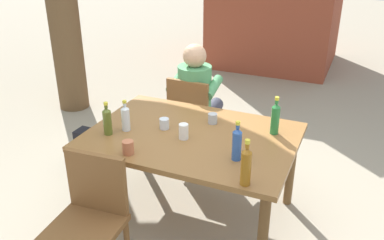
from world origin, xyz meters
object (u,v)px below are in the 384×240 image
object	(u,v)px
dining_table	(192,144)
bottle_clear	(126,118)
bottle_blue	(237,143)
cup_steel	(213,119)
backpack_by_near_side	(94,153)
cup_glass	(164,124)
chair_far_left	(193,114)
bottle_green	(275,118)
cup_terracotta	(128,147)
bottle_olive	(107,121)
cup_white	(184,131)
person_in_white_shirt	(198,95)
chair_near_left	(90,215)
bottle_amber	(246,165)

from	to	relation	value
dining_table	bottle_clear	world-z (taller)	bottle_clear
bottle_blue	cup_steel	xyz separation A→B (m)	(-0.34, 0.46, -0.08)
backpack_by_near_side	bottle_blue	bearing A→B (deg)	-16.74
cup_glass	backpack_by_near_side	xyz separation A→B (m)	(-0.89, 0.24, -0.58)
chair_far_left	bottle_clear	distance (m)	1.04
bottle_green	cup_terracotta	bearing A→B (deg)	-140.66
bottle_clear	cup_glass	size ratio (longest dim) A/B	2.95
bottle_olive	cup_white	distance (m)	0.57
bottle_clear	cup_white	distance (m)	0.47
bottle_olive	cup_terracotta	size ratio (longest dim) A/B	2.69
person_in_white_shirt	cup_glass	distance (m)	0.96
bottle_olive	cup_glass	size ratio (longest dim) A/B	3.11
bottle_clear	bottle_green	size ratio (longest dim) A/B	0.83
dining_table	bottle_green	world-z (taller)	bottle_green
person_in_white_shirt	chair_near_left	bearing A→B (deg)	-90.18
dining_table	cup_steel	world-z (taller)	cup_steel
chair_far_left	person_in_white_shirt	bearing A→B (deg)	87.78
bottle_clear	cup_steel	size ratio (longest dim) A/B	3.03
cup_glass	cup_terracotta	world-z (taller)	cup_terracotta
chair_far_left	bottle_clear	size ratio (longest dim) A/B	3.55
bottle_olive	cup_glass	world-z (taller)	bottle_olive
cup_steel	backpack_by_near_side	xyz separation A→B (m)	(-1.19, -0.00, -0.58)
dining_table	chair_far_left	world-z (taller)	chair_far_left
person_in_white_shirt	backpack_by_near_side	distance (m)	1.14
backpack_by_near_side	cup_white	bearing A→B (deg)	-16.75
chair_far_left	cup_steel	distance (m)	0.79
chair_far_left	bottle_olive	xyz separation A→B (m)	(-0.23, -1.08, 0.36)
dining_table	person_in_white_shirt	world-z (taller)	person_in_white_shirt
bottle_olive	bottle_amber	bearing A→B (deg)	-11.96
bottle_amber	dining_table	bearing A→B (deg)	139.16
bottle_amber	backpack_by_near_side	bearing A→B (deg)	156.65
bottle_green	cup_glass	distance (m)	0.84
bottle_amber	bottle_blue	distance (m)	0.30
bottle_clear	cup_terracotta	xyz separation A→B (m)	(0.20, -0.31, -0.06)
bottle_blue	cup_terracotta	xyz separation A→B (m)	(-0.70, -0.22, -0.07)
bottle_olive	cup_steel	bearing A→B (deg)	36.45
bottle_olive	bottle_clear	bearing A→B (deg)	50.66
cup_terracotta	bottle_blue	bearing A→B (deg)	17.18
chair_far_left	bottle_amber	size ratio (longest dim) A/B	2.85
bottle_green	cup_terracotta	distance (m)	1.10
dining_table	bottle_blue	bearing A→B (deg)	-27.70
chair_near_left	bottle_green	world-z (taller)	bottle_green
dining_table	bottle_amber	size ratio (longest dim) A/B	5.05
bottle_clear	bottle_green	xyz separation A→B (m)	(1.05, 0.39, 0.02)
chair_near_left	bottle_clear	distance (m)	0.81
chair_near_left	cup_terracotta	world-z (taller)	chair_near_left
bottle_clear	bottle_blue	bearing A→B (deg)	-5.60
cup_terracotta	bottle_amber	bearing A→B (deg)	-2.96
person_in_white_shirt	bottle_amber	world-z (taller)	person_in_white_shirt
person_in_white_shirt	dining_table	bearing A→B (deg)	-70.00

